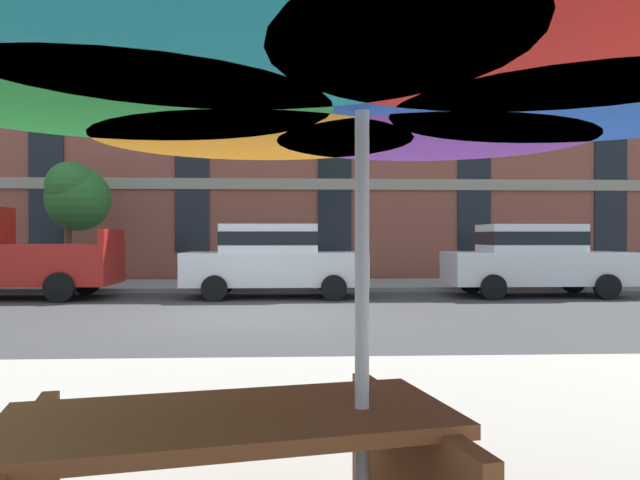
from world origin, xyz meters
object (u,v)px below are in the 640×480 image
Objects in this scene: sedan_white at (273,258)px; patio_umbrella at (362,64)px; sedan_white_midblock at (534,258)px; street_tree_left at (76,195)px.

sedan_white is 12.78m from patio_umbrella.
sedan_white and sedan_white_midblock have the same top height.
patio_umbrella is at bearing -114.39° from sedan_white_midblock.
street_tree_left is at bearing 165.09° from sedan_white_midblock.
sedan_white is at bearing -29.35° from street_tree_left.
street_tree_left is (-5.81, 3.27, 1.73)m from sedan_white.
street_tree_left reaches higher than sedan_white_midblock.
sedan_white is at bearing 93.16° from patio_umbrella.
sedan_white_midblock is at bearing 65.61° from patio_umbrella.
sedan_white_midblock is 12.81m from street_tree_left.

